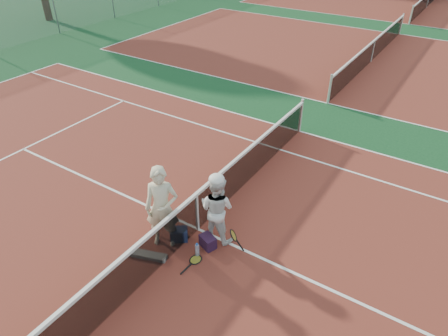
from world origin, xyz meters
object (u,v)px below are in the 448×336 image
(water_bottle, at_px, (197,250))
(sports_bag_purple, at_px, (208,242))
(player_a, at_px, (162,208))
(racket_black_held, at_px, (233,241))
(net_main, at_px, (197,212))
(racket_red, at_px, (159,221))
(player_b, at_px, (217,209))
(racket_spare, at_px, (196,260))
(sports_bag_navy, at_px, (179,234))

(water_bottle, bearing_deg, sports_bag_purple, 84.05)
(sports_bag_purple, bearing_deg, player_a, -155.93)
(racket_black_held, height_order, water_bottle, racket_black_held)
(net_main, distance_m, racket_red, 0.88)
(sports_bag_purple, bearing_deg, player_b, 90.66)
(racket_spare, height_order, sports_bag_purple, sports_bag_purple)
(player_b, bearing_deg, racket_spare, 88.87)
(racket_red, height_order, racket_black_held, racket_black_held)
(racket_black_held, height_order, sports_bag_purple, racket_black_held)
(net_main, bearing_deg, water_bottle, -54.78)
(racket_red, relative_size, racket_black_held, 0.99)
(racket_red, bearing_deg, sports_bag_purple, -45.23)
(player_a, height_order, player_b, player_a)
(net_main, distance_m, water_bottle, 0.88)
(player_b, distance_m, water_bottle, 0.94)
(player_a, distance_m, sports_bag_navy, 0.86)
(net_main, relative_size, sports_bag_purple, 31.88)
(sports_bag_navy, bearing_deg, sports_bag_purple, 13.89)
(water_bottle, bearing_deg, player_b, 87.51)
(sports_bag_purple, bearing_deg, racket_black_held, 21.18)
(net_main, relative_size, sports_bag_navy, 29.98)
(player_a, height_order, racket_spare, player_a)
(racket_black_held, xyz_separation_m, sports_bag_purple, (-0.51, -0.20, -0.13))
(racket_red, distance_m, sports_bag_purple, 1.21)
(net_main, distance_m, sports_bag_navy, 0.62)
(player_b, height_order, racket_red, player_b)
(racket_red, height_order, water_bottle, racket_red)
(player_a, xyz_separation_m, sports_bag_navy, (0.20, 0.22, -0.80))
(racket_spare, distance_m, water_bottle, 0.19)
(net_main, xyz_separation_m, player_b, (0.49, 0.04, 0.28))
(net_main, xyz_separation_m, water_bottle, (0.46, -0.65, -0.36))
(racket_spare, distance_m, sports_bag_purple, 0.47)
(player_b, distance_m, sports_bag_navy, 1.05)
(net_main, distance_m, player_a, 0.90)
(player_a, distance_m, racket_black_held, 1.62)
(player_a, bearing_deg, water_bottle, -26.50)
(racket_red, distance_m, water_bottle, 1.17)
(player_b, distance_m, racket_red, 1.40)
(racket_red, relative_size, sports_bag_navy, 1.47)
(player_a, relative_size, player_b, 1.20)
(racket_red, bearing_deg, net_main, -18.12)
(player_b, xyz_separation_m, sports_bag_navy, (-0.64, -0.52, -0.64))
(water_bottle, bearing_deg, racket_spare, -70.02)
(player_b, relative_size, racket_spare, 2.63)
(racket_red, distance_m, sports_bag_navy, 0.56)
(player_b, height_order, sports_bag_purple, player_b)
(racket_red, height_order, sports_bag_navy, racket_red)
(net_main, bearing_deg, sports_bag_purple, -33.07)
(racket_red, xyz_separation_m, racket_spare, (1.20, -0.30, -0.25))
(racket_black_held, xyz_separation_m, water_bottle, (-0.54, -0.53, -0.12))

